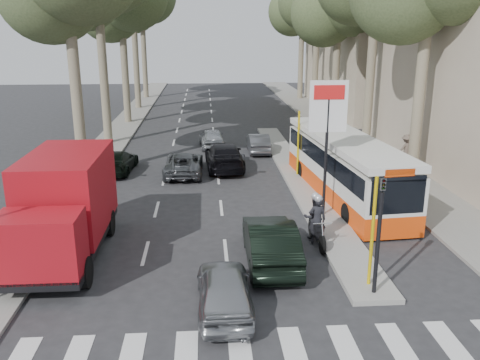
{
  "coord_description": "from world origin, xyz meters",
  "views": [
    {
      "loc": [
        -1.55,
        -14.37,
        7.46
      ],
      "look_at": [
        -0.16,
        5.31,
        1.6
      ],
      "focal_mm": 38.0,
      "sensor_mm": 36.0,
      "label": 1
    }
  ],
  "objects_px": {
    "silver_hatchback": "(224,289)",
    "dark_hatchback": "(270,242)",
    "city_bus": "(344,165)",
    "red_truck": "(64,205)",
    "motorcycle": "(316,220)"
  },
  "relations": [
    {
      "from": "city_bus",
      "to": "motorcycle",
      "type": "bearing_deg",
      "value": -120.08
    },
    {
      "from": "red_truck",
      "to": "motorcycle",
      "type": "distance_m",
      "value": 8.76
    },
    {
      "from": "silver_hatchback",
      "to": "red_truck",
      "type": "height_order",
      "value": "red_truck"
    },
    {
      "from": "dark_hatchback",
      "to": "red_truck",
      "type": "xyz_separation_m",
      "value": [
        -6.84,
        1.05,
        1.08
      ]
    },
    {
      "from": "silver_hatchback",
      "to": "dark_hatchback",
      "type": "distance_m",
      "value": 3.32
    },
    {
      "from": "dark_hatchback",
      "to": "red_truck",
      "type": "bearing_deg",
      "value": -8.5
    },
    {
      "from": "silver_hatchback",
      "to": "city_bus",
      "type": "height_order",
      "value": "city_bus"
    },
    {
      "from": "silver_hatchback",
      "to": "red_truck",
      "type": "distance_m",
      "value": 6.63
    },
    {
      "from": "dark_hatchback",
      "to": "motorcycle",
      "type": "xyz_separation_m",
      "value": [
        1.85,
        1.57,
        0.12
      ]
    },
    {
      "from": "silver_hatchback",
      "to": "dark_hatchback",
      "type": "relative_size",
      "value": 0.82
    },
    {
      "from": "red_truck",
      "to": "motorcycle",
      "type": "relative_size",
      "value": 2.89
    },
    {
      "from": "city_bus",
      "to": "motorcycle",
      "type": "distance_m",
      "value": 5.74
    },
    {
      "from": "city_bus",
      "to": "dark_hatchback",
      "type": "bearing_deg",
      "value": -127.38
    },
    {
      "from": "dark_hatchback",
      "to": "red_truck",
      "type": "height_order",
      "value": "red_truck"
    },
    {
      "from": "dark_hatchback",
      "to": "city_bus",
      "type": "relative_size",
      "value": 0.41
    }
  ]
}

